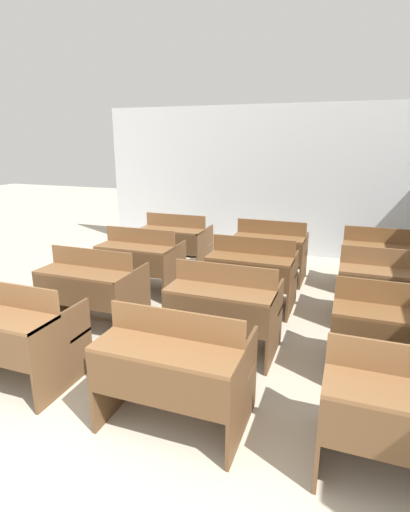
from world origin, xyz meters
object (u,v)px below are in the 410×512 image
object	(u,v)px
bench_third_center	(252,272)
bench_third_right	(386,287)
bench_front_left	(12,332)
bench_second_right	(394,332)
bench_front_center	(175,367)
bench_back_center	(270,250)
bench_second_center	(224,307)
bench_back_right	(381,260)
bench_third_left	(140,260)
bench_second_left	(92,287)
bench_back_left	(175,241)

from	to	relation	value
bench_third_center	bench_third_right	world-z (taller)	same
bench_front_left	bench_second_right	distance (m)	3.47
bench_front_center	bench_back_center	distance (m)	3.64
bench_second_center	bench_third_center	bearing A→B (deg)	90.09
bench_front_center	bench_second_right	distance (m)	2.04
bench_back_center	bench_front_center	bearing A→B (deg)	-90.14
bench_back_right	bench_second_right	bearing A→B (deg)	-90.22
bench_front_center	bench_third_center	size ratio (longest dim) A/B	1.00
bench_third_left	bench_third_right	distance (m)	3.28
bench_third_center	bench_third_right	bearing A→B (deg)	0.21
bench_back_center	bench_back_right	distance (m)	1.63
bench_second_right	bench_back_center	size ratio (longest dim) A/B	1.00
bench_front_left	bench_front_center	xyz separation A→B (m)	(1.63, -0.02, 0.00)
bench_front_left	bench_front_center	bearing A→B (deg)	-0.78
bench_front_center	bench_back_center	world-z (taller)	same
bench_second_right	bench_third_left	distance (m)	3.48
bench_second_left	bench_third_left	world-z (taller)	same
bench_back_center	bench_back_right	xyz separation A→B (m)	(1.63, 0.01, 0.00)
bench_second_left	bench_third_left	bearing A→B (deg)	90.52
bench_third_left	bench_back_left	world-z (taller)	same
bench_third_left	bench_back_right	distance (m)	3.50
bench_third_center	bench_back_center	bearing A→B (deg)	89.90
bench_third_center	bench_second_left	bearing A→B (deg)	-143.75
bench_third_right	bench_third_left	bearing A→B (deg)	-179.52
bench_third_right	bench_back_center	xyz separation A→B (m)	(-1.62, 1.19, 0.00)
bench_second_left	bench_third_right	size ratio (longest dim) A/B	1.00
bench_third_center	bench_back_right	xyz separation A→B (m)	(1.63, 1.21, 0.00)
bench_back_center	bench_second_center	bearing A→B (deg)	-90.01
bench_front_center	bench_third_center	bearing A→B (deg)	89.84
bench_second_left	bench_third_right	distance (m)	3.48
bench_third_right	bench_back_center	bearing A→B (deg)	143.80
bench_front_center	bench_third_left	bearing A→B (deg)	124.17
bench_second_right	bench_back_right	world-z (taller)	same
bench_third_left	bench_back_left	size ratio (longest dim) A/B	1.00
bench_back_left	bench_back_center	size ratio (longest dim) A/B	1.00
bench_second_left	bench_front_left	bearing A→B (deg)	-89.95
bench_front_left	bench_second_center	size ratio (longest dim) A/B	1.00
bench_front_left	bench_back_right	world-z (taller)	same
bench_front_left	bench_back_center	xyz separation A→B (m)	(1.64, 3.62, 0.00)
bench_second_left	bench_third_right	bearing A→B (deg)	20.31
bench_third_left	bench_third_right	world-z (taller)	same
bench_front_left	bench_back_right	xyz separation A→B (m)	(3.27, 3.63, 0.00)
bench_second_left	bench_second_center	bearing A→B (deg)	-0.83
bench_third_center	bench_back_left	bearing A→B (deg)	144.13
bench_second_center	bench_back_left	size ratio (longest dim) A/B	1.00
bench_front_center	bench_second_right	world-z (taller)	same
bench_front_left	bench_back_right	bearing A→B (deg)	47.98
bench_second_right	bench_third_center	size ratio (longest dim) A/B	1.00
bench_front_left	bench_second_right	world-z (taller)	same
bench_second_center	bench_back_center	size ratio (longest dim) A/B	1.00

